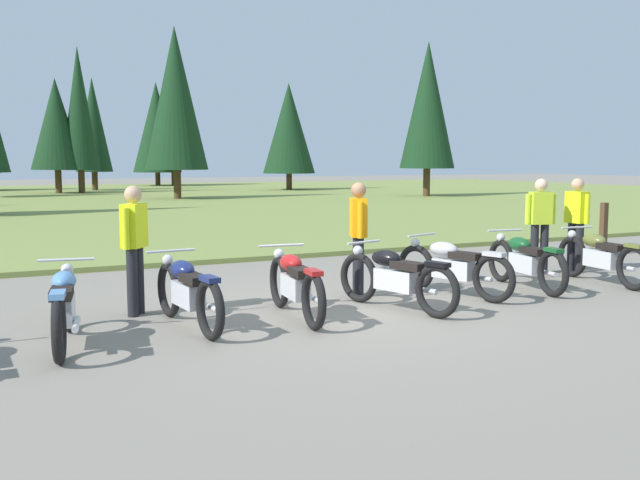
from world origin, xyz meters
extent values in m
plane|color=gray|center=(0.00, 0.00, 0.00)|extent=(140.00, 140.00, 0.00)
cube|color=olive|center=(0.00, 26.96, 0.05)|extent=(80.00, 44.00, 0.10)
cylinder|color=#47331E|center=(9.74, 44.00, 0.75)|extent=(0.36, 0.36, 1.50)
cone|color=#143319|center=(9.74, 44.00, 3.97)|extent=(3.16, 3.16, 4.95)
cylinder|color=#47331E|center=(0.67, 35.04, 0.71)|extent=(0.36, 0.36, 1.43)
cone|color=#143319|center=(0.67, 35.04, 3.98)|extent=(2.89, 2.89, 5.11)
cylinder|color=#47331E|center=(14.27, 33.52, 0.57)|extent=(0.36, 0.36, 1.14)
cone|color=#143319|center=(14.27, 33.52, 3.94)|extent=(3.28, 3.28, 5.60)
cylinder|color=#47331E|center=(1.89, 34.81, 0.71)|extent=(0.36, 0.36, 1.41)
cone|color=#143319|center=(1.89, 34.81, 4.87)|extent=(2.11, 2.11, 6.92)
cylinder|color=#47331E|center=(3.21, 38.41, 0.62)|extent=(0.36, 0.36, 1.25)
cone|color=#143319|center=(3.21, 38.41, 4.13)|extent=(2.23, 2.23, 5.77)
cylinder|color=#47331E|center=(5.12, 26.37, 0.76)|extent=(0.36, 0.36, 1.51)
cone|color=#143319|center=(5.12, 26.37, 4.93)|extent=(3.02, 3.02, 6.83)
cylinder|color=#47331E|center=(8.74, 44.76, 0.54)|extent=(0.36, 0.36, 1.08)
cone|color=#143319|center=(8.74, 44.76, 4.33)|extent=(3.50, 3.50, 6.51)
cylinder|color=#47331E|center=(17.45, 23.07, 0.77)|extent=(0.36, 0.36, 1.55)
cone|color=#143319|center=(17.45, 23.07, 4.78)|extent=(2.84, 2.84, 6.47)
torus|color=black|center=(-3.32, 0.51, 0.35)|extent=(0.23, 0.71, 0.70)
torus|color=black|center=(-3.59, -0.87, 0.35)|extent=(0.23, 0.71, 0.70)
cube|color=silver|center=(-3.46, -0.18, 0.40)|extent=(0.32, 0.67, 0.28)
ellipsoid|color=#598CC6|center=(-3.42, 0.00, 0.68)|extent=(0.35, 0.52, 0.22)
cube|color=black|center=(-3.50, -0.40, 0.62)|extent=(0.31, 0.51, 0.10)
cube|color=#598CC6|center=(-3.59, -0.87, 0.69)|extent=(0.20, 0.34, 0.06)
cylinder|color=silver|center=(-3.34, 0.41, 0.86)|extent=(0.61, 0.15, 0.03)
sphere|color=silver|center=(-3.32, 0.53, 0.73)|extent=(0.14, 0.14, 0.14)
cylinder|color=silver|center=(-3.38, -0.50, 0.30)|extent=(0.17, 0.55, 0.07)
torus|color=black|center=(-2.07, 0.76, 0.35)|extent=(0.15, 0.71, 0.70)
torus|color=black|center=(-1.98, -0.63, 0.35)|extent=(0.15, 0.71, 0.70)
cube|color=silver|center=(-2.02, 0.06, 0.40)|extent=(0.24, 0.65, 0.28)
ellipsoid|color=navy|center=(-2.03, 0.24, 0.68)|extent=(0.29, 0.50, 0.22)
cube|color=black|center=(-2.01, -0.15, 0.62)|extent=(0.25, 0.49, 0.10)
cube|color=navy|center=(-1.98, -0.63, 0.69)|extent=(0.16, 0.33, 0.06)
cylinder|color=silver|center=(-2.06, 0.66, 0.86)|extent=(0.62, 0.07, 0.03)
sphere|color=silver|center=(-2.07, 0.78, 0.73)|extent=(0.14, 0.14, 0.14)
cylinder|color=silver|center=(-1.86, -0.23, 0.30)|extent=(0.11, 0.55, 0.07)
torus|color=black|center=(-0.58, 0.68, 0.35)|extent=(0.18, 0.71, 0.70)
torus|color=black|center=(-0.74, -0.71, 0.35)|extent=(0.18, 0.71, 0.70)
cube|color=silver|center=(-0.66, -0.02, 0.40)|extent=(0.27, 0.66, 0.28)
ellipsoid|color=#AD1919|center=(-0.64, 0.16, 0.68)|extent=(0.31, 0.51, 0.22)
cube|color=black|center=(-0.68, -0.24, 0.62)|extent=(0.28, 0.50, 0.10)
cube|color=#AD1919|center=(-0.74, -0.71, 0.69)|extent=(0.18, 0.33, 0.06)
cylinder|color=silver|center=(-0.59, 0.58, 0.86)|extent=(0.62, 0.10, 0.03)
sphere|color=silver|center=(-0.57, 0.70, 0.73)|extent=(0.14, 0.14, 0.14)
cylinder|color=silver|center=(-0.55, -0.33, 0.30)|extent=(0.13, 0.55, 0.07)
torus|color=black|center=(0.56, 0.51, 0.35)|extent=(0.28, 0.70, 0.70)
torus|color=black|center=(0.93, -0.84, 0.35)|extent=(0.28, 0.70, 0.70)
cube|color=silver|center=(0.75, -0.17, 0.40)|extent=(0.36, 0.67, 0.28)
ellipsoid|color=black|center=(0.70, 0.01, 0.68)|extent=(0.38, 0.53, 0.22)
cube|color=black|center=(0.81, -0.38, 0.62)|extent=(0.34, 0.52, 0.10)
cube|color=black|center=(0.93, -0.84, 0.69)|extent=(0.22, 0.35, 0.06)
cylinder|color=silver|center=(0.59, 0.41, 0.86)|extent=(0.61, 0.19, 0.03)
sphere|color=silver|center=(0.56, 0.53, 0.73)|extent=(0.14, 0.14, 0.14)
cylinder|color=silver|center=(0.96, -0.42, 0.30)|extent=(0.21, 0.55, 0.07)
torus|color=black|center=(1.83, 0.96, 0.35)|extent=(0.29, 0.70, 0.70)
torus|color=black|center=(2.21, -0.39, 0.35)|extent=(0.29, 0.70, 0.70)
cube|color=silver|center=(2.02, 0.28, 0.40)|extent=(0.37, 0.67, 0.28)
ellipsoid|color=#B7B7BC|center=(1.97, 0.46, 0.68)|extent=(0.38, 0.53, 0.22)
cube|color=black|center=(2.08, 0.07, 0.62)|extent=(0.34, 0.52, 0.10)
cube|color=#B7B7BC|center=(2.21, -0.39, 0.69)|extent=(0.22, 0.35, 0.06)
cylinder|color=silver|center=(1.85, 0.86, 0.86)|extent=(0.60, 0.20, 0.03)
sphere|color=silver|center=(1.82, 0.98, 0.73)|extent=(0.14, 0.14, 0.14)
cylinder|color=silver|center=(2.24, 0.03, 0.30)|extent=(0.22, 0.55, 0.07)
torus|color=black|center=(3.50, 0.96, 0.35)|extent=(0.21, 0.71, 0.70)
torus|color=black|center=(3.28, -0.42, 0.35)|extent=(0.21, 0.71, 0.70)
cube|color=silver|center=(3.39, 0.27, 0.40)|extent=(0.30, 0.66, 0.28)
ellipsoid|color=#144C23|center=(3.42, 0.45, 0.68)|extent=(0.33, 0.51, 0.22)
cube|color=black|center=(3.36, 0.06, 0.62)|extent=(0.29, 0.51, 0.10)
cube|color=#144C23|center=(3.28, -0.42, 0.69)|extent=(0.19, 0.34, 0.06)
cylinder|color=silver|center=(3.48, 0.87, 0.86)|extent=(0.62, 0.13, 0.03)
sphere|color=silver|center=(3.50, 0.98, 0.73)|extent=(0.14, 0.14, 0.14)
cylinder|color=silver|center=(3.48, -0.05, 0.30)|extent=(0.15, 0.55, 0.07)
torus|color=black|center=(4.92, 0.81, 0.35)|extent=(0.17, 0.71, 0.70)
torus|color=black|center=(4.77, -0.58, 0.35)|extent=(0.17, 0.71, 0.70)
cube|color=silver|center=(4.85, 0.12, 0.40)|extent=(0.27, 0.66, 0.28)
ellipsoid|color=brown|center=(4.87, 0.29, 0.68)|extent=(0.31, 0.51, 0.22)
cube|color=black|center=(4.82, -0.10, 0.62)|extent=(0.27, 0.50, 0.10)
cube|color=brown|center=(4.77, -0.58, 0.69)|extent=(0.17, 0.33, 0.06)
cylinder|color=silver|center=(4.91, 0.71, 0.86)|extent=(0.62, 0.10, 0.03)
sphere|color=silver|center=(4.92, 0.83, 0.73)|extent=(0.14, 0.14, 0.14)
cylinder|color=silver|center=(4.95, -0.20, 0.30)|extent=(0.13, 0.55, 0.07)
cylinder|color=black|center=(-2.48, 0.99, 0.44)|extent=(0.14, 0.14, 0.88)
cylinder|color=black|center=(-2.37, 1.13, 0.44)|extent=(0.14, 0.14, 0.88)
cube|color=#D8EA19|center=(-2.42, 1.06, 1.16)|extent=(0.39, 0.42, 0.56)
sphere|color=tan|center=(-2.42, 1.06, 1.56)|extent=(0.22, 0.22, 0.22)
cylinder|color=#D8EA19|center=(-2.56, 0.88, 1.14)|extent=(0.09, 0.09, 0.52)
cylinder|color=#D8EA19|center=(-2.28, 1.24, 1.14)|extent=(0.09, 0.09, 0.52)
cylinder|color=black|center=(0.75, 0.83, 0.44)|extent=(0.14, 0.14, 0.88)
cylinder|color=black|center=(0.82, 1.00, 0.44)|extent=(0.14, 0.14, 0.88)
cube|color=orange|center=(0.78, 0.92, 1.16)|extent=(0.34, 0.42, 0.56)
sphere|color=#9E7051|center=(0.78, 0.92, 1.56)|extent=(0.22, 0.22, 0.22)
cylinder|color=orange|center=(0.70, 0.70, 1.14)|extent=(0.09, 0.09, 0.52)
cylinder|color=orange|center=(0.87, 1.13, 1.14)|extent=(0.09, 0.09, 0.52)
cylinder|color=black|center=(5.37, 1.27, 0.44)|extent=(0.14, 0.14, 0.88)
cylinder|color=black|center=(5.37, 1.09, 0.44)|extent=(0.14, 0.14, 0.88)
cube|color=#D8EA19|center=(5.37, 1.18, 1.16)|extent=(0.23, 0.37, 0.56)
sphere|color=tan|center=(5.37, 1.18, 1.56)|extent=(0.22, 0.22, 0.22)
cylinder|color=#D8EA19|center=(5.36, 1.41, 1.14)|extent=(0.09, 0.09, 0.52)
cylinder|color=#D8EA19|center=(5.38, 0.95, 1.14)|extent=(0.09, 0.09, 0.52)
cylinder|color=black|center=(4.71, 1.25, 0.44)|extent=(0.14, 0.14, 0.88)
cylinder|color=black|center=(4.54, 1.31, 0.44)|extent=(0.14, 0.14, 0.88)
cube|color=#C6E52D|center=(4.63, 1.28, 1.16)|extent=(0.41, 0.33, 0.56)
sphere|color=beige|center=(4.63, 1.28, 1.56)|extent=(0.22, 0.22, 0.22)
cylinder|color=#C6E52D|center=(4.84, 1.21, 1.14)|extent=(0.09, 0.09, 0.52)
cylinder|color=#C6E52D|center=(4.41, 1.36, 1.14)|extent=(0.09, 0.09, 0.52)
cube|color=#47331E|center=(7.52, 2.50, 0.56)|extent=(0.12, 0.12, 1.11)
camera|label=1|loc=(-4.40, -8.20, 2.00)|focal=40.58mm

